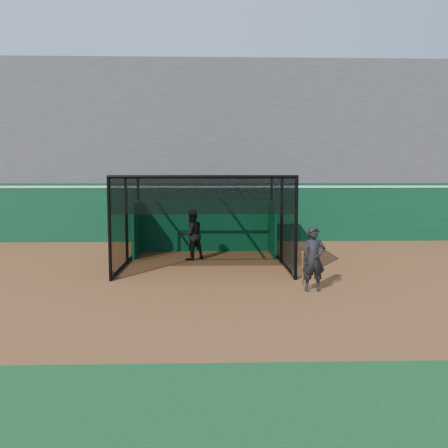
{
  "coord_description": "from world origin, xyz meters",
  "views": [
    {
      "loc": [
        0.32,
        -11.89,
        2.82
      ],
      "look_at": [
        0.74,
        2.0,
        1.4
      ],
      "focal_mm": 38.0,
      "sensor_mm": 36.0,
      "label": 1
    }
  ],
  "objects": [
    {
      "name": "on_deck_player",
      "position": [
        2.85,
        -0.56,
        0.79
      ],
      "size": [
        0.63,
        0.44,
        1.58
      ],
      "color": "black",
      "rests_on": "ground"
    },
    {
      "name": "batter",
      "position": [
        -0.29,
        3.9,
        0.85
      ],
      "size": [
        1.05,
        0.99,
        1.7
      ],
      "primitive_type": "imported",
      "rotation": [
        0.0,
        0.0,
        3.71
      ],
      "color": "black",
      "rests_on": "ground"
    },
    {
      "name": "batting_cage",
      "position": [
        0.15,
        3.29,
        1.39
      ],
      "size": [
        5.08,
        5.23,
        2.79
      ],
      "color": "black",
      "rests_on": "ground"
    },
    {
      "name": "ground",
      "position": [
        0.0,
        0.0,
        0.0
      ],
      "size": [
        120.0,
        120.0,
        0.0
      ],
      "primitive_type": "plane",
      "color": "brown",
      "rests_on": "ground"
    },
    {
      "name": "outfield_wall",
      "position": [
        0.0,
        8.5,
        1.29
      ],
      "size": [
        50.0,
        0.5,
        2.5
      ],
      "color": "#0A391F",
      "rests_on": "ground"
    },
    {
      "name": "grandstand",
      "position": [
        0.0,
        12.27,
        4.48
      ],
      "size": [
        50.0,
        7.85,
        8.95
      ],
      "color": "#4C4C4F",
      "rests_on": "ground"
    }
  ]
}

